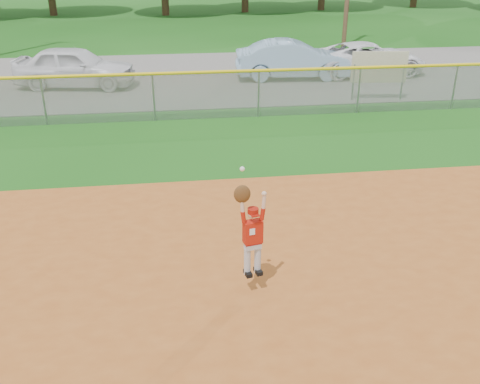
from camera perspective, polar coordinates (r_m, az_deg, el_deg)
The scene contains 8 objects.
ground at distance 8.43m, azimuth -9.74°, elevation -13.26°, with size 120.00×120.00×0.00m, color #175312.
parking_strip at distance 23.21m, azimuth -8.87°, elevation 12.00°, with size 44.00×10.00×0.03m, color #65635E.
car_white_a at distance 22.09m, azimuth -17.22°, elevation 12.64°, with size 1.84×4.57×1.56m, color white.
car_blue at distance 22.68m, azimuth 5.64°, elevation 13.88°, with size 1.62×4.64×1.53m, color #8EB4D4.
car_white_b at distance 23.92m, azimuth 13.56°, elevation 13.68°, with size 2.22×4.81×1.34m, color white.
sponsor_sign at distance 19.82m, azimuth 14.62°, elevation 12.63°, with size 1.96×0.28×1.74m.
outfield_fence at distance 17.18m, azimuth -9.22°, elevation 10.33°, with size 40.06×0.10×1.55m.
ballplayer at distance 8.26m, azimuth 1.21°, elevation -4.16°, with size 0.53×0.26×1.87m.
Camera 1 is at (0.52, -6.62, 5.19)m, focal length 40.00 mm.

